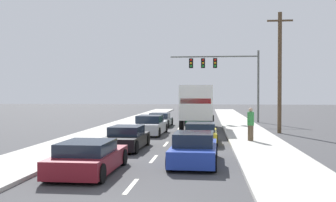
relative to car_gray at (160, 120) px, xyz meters
name	(u,v)px	position (x,y,z in m)	size (l,w,h in m)	color
ground_plane	(180,127)	(1.77, -0.90, -0.54)	(140.00, 140.00, 0.00)	#3D3D3F
sidewalk_right	(248,133)	(6.88, -5.90, -0.47)	(3.12, 80.00, 0.14)	#B2AFA8
sidewalk_left	(104,132)	(-3.33, -5.90, -0.47)	(3.12, 80.00, 0.14)	#B2AFA8
lane_markings	(179,128)	(1.77, -1.70, -0.53)	(0.14, 62.00, 0.01)	silver
car_gray	(160,120)	(0.00, 0.00, 0.00)	(1.98, 4.04, 1.16)	slate
car_silver	(150,126)	(0.14, -6.74, 0.07)	(2.04, 4.52, 1.34)	#B7BABF
car_black	(126,138)	(-0.03, -13.85, 0.01)	(1.92, 4.22, 1.18)	black
car_maroon	(88,158)	(-0.11, -19.94, 0.01)	(2.02, 4.27, 1.16)	maroon
box_truck	(198,104)	(3.33, -2.51, 1.44)	(2.63, 8.02, 3.43)	white
car_yellow	(200,134)	(3.70, -11.15, 0.01)	(1.94, 4.03, 1.18)	yellow
car_blue	(194,149)	(3.56, -17.69, 0.04)	(1.96, 4.44, 1.28)	#1E389E
traffic_signal_mast	(218,68)	(5.12, 5.63, 4.85)	(8.77, 0.69, 7.08)	#595B56
utility_pole_mid	(280,71)	(9.22, -4.87, 3.91)	(1.80, 0.28, 8.63)	brown
pedestrian_near_corner	(251,124)	(6.55, -10.77, 0.55)	(0.38, 0.38, 1.88)	brown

